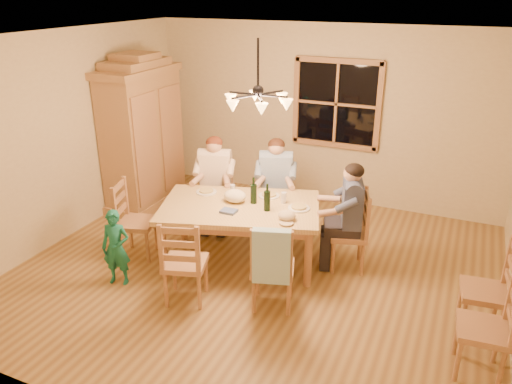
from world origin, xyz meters
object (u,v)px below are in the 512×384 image
at_px(chair_far_left, 216,208).
at_px(child, 116,248).
at_px(chair_far_right, 275,211).
at_px(adult_slate_man, 350,204).
at_px(chair_near_left, 186,275).
at_px(wine_bottle_a, 254,190).
at_px(wine_bottle_b, 267,197).
at_px(chair_near_right, 272,280).
at_px(armoire, 143,138).
at_px(chair_end_left, 138,234).
at_px(chair_spare_back, 481,305).
at_px(chair_spare_front, 480,343).
at_px(chair_end_right, 347,245).
at_px(adult_plaid_man, 276,174).
at_px(dining_table, 240,213).
at_px(adult_woman, 215,172).
at_px(chandelier, 258,100).

height_order(chair_far_left, child, chair_far_left).
relative_size(chair_far_right, adult_slate_man, 1.13).
height_order(chair_near_left, child, chair_near_left).
xyz_separation_m(chair_far_left, wine_bottle_a, (0.84, -0.58, 0.62)).
distance_m(chair_far_right, wine_bottle_b, 1.18).
bearing_deg(chair_near_right, wine_bottle_b, 99.74).
xyz_separation_m(chair_near_left, chair_near_right, (0.89, 0.28, 0.00)).
distance_m(armoire, chair_end_left, 1.87).
distance_m(child, chair_spare_back, 3.88).
distance_m(chair_near_left, child, 0.90).
relative_size(wine_bottle_a, wine_bottle_b, 1.00).
relative_size(adult_slate_man, chair_spare_front, 0.88).
distance_m(chair_near_left, chair_spare_back, 3.00).
xyz_separation_m(chair_far_left, chair_spare_front, (3.45, -1.60, 0.00)).
bearing_deg(armoire, chair_far_left, -14.33).
height_order(chair_end_left, wine_bottle_a, wine_bottle_a).
distance_m(armoire, chair_end_right, 3.52).
bearing_deg(adult_plaid_man, chair_far_left, -0.00).
xyz_separation_m(chair_far_right, wine_bottle_b, (0.27, -0.96, 0.62)).
bearing_deg(wine_bottle_b, chair_near_left, -118.77).
bearing_deg(chair_spare_back, chair_far_left, 67.48).
height_order(chair_near_right, adult_plaid_man, adult_plaid_man).
relative_size(chair_near_right, chair_end_right, 1.00).
distance_m(chair_spare_front, chair_spare_back, 0.62).
xyz_separation_m(chair_near_right, child, (-1.78, -0.30, 0.15)).
distance_m(chair_end_left, wine_bottle_b, 1.75).
distance_m(dining_table, chair_spare_back, 2.78).
bearing_deg(child, adult_woman, 62.47).
height_order(chandelier, adult_woman, chandelier).
distance_m(dining_table, wine_bottle_b, 0.44).
xyz_separation_m(chandelier, adult_plaid_man, (-0.21, 1.08, -1.24)).
xyz_separation_m(chandelier, adult_slate_man, (0.95, 0.52, -1.24)).
bearing_deg(armoire, child, -62.91).
relative_size(armoire, adult_woman, 2.63).
bearing_deg(chair_spare_back, chair_spare_front, 173.36).
bearing_deg(wine_bottle_b, wine_bottle_a, 150.67).
height_order(chair_near_left, chair_end_left, same).
distance_m(chair_far_right, chair_near_right, 1.77).
bearing_deg(adult_woman, dining_table, 117.90).
bearing_deg(chair_end_left, adult_woman, 136.74).
relative_size(chair_near_left, chair_end_right, 1.00).
height_order(armoire, adult_woman, armoire).
xyz_separation_m(chair_end_left, adult_plaid_man, (1.32, 1.34, 0.54)).
relative_size(chair_end_right, adult_woman, 1.13).
xyz_separation_m(dining_table, chair_end_left, (-1.24, -0.39, -0.36)).
distance_m(chandelier, adult_plaid_man, 1.66).
bearing_deg(chair_end_right, chandelier, 101.35).
xyz_separation_m(chair_far_right, adult_woman, (-0.79, -0.25, 0.54)).
height_order(adult_slate_man, child, adult_slate_man).
distance_m(chair_end_left, wine_bottle_a, 1.58).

